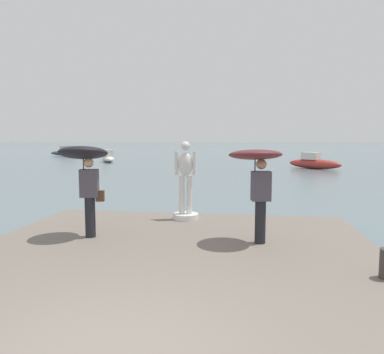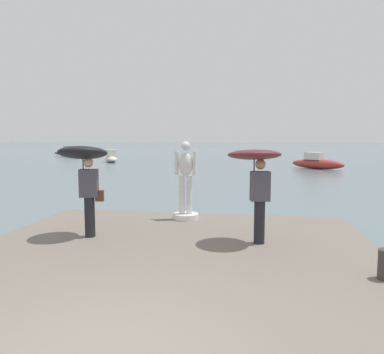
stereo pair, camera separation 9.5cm
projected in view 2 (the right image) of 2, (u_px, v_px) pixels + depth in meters
name	position (u px, v px, depth m)	size (l,w,h in m)	color
ground_plane	(234.00, 160.00, 42.92)	(400.00, 400.00, 0.00)	slate
pier	(153.00, 293.00, 5.64)	(7.94, 10.27, 0.40)	#70665B
statue_white_figure	(186.00, 188.00, 9.82)	(0.68, 0.68, 2.06)	silver
onlooker_left	(85.00, 165.00, 7.99)	(1.23, 1.25, 2.04)	black
onlooker_right	(256.00, 169.00, 7.49)	(1.26, 1.27, 1.96)	black
boat_near	(73.00, 152.00, 54.55)	(5.69, 2.78, 1.45)	#2D384C
boat_mid	(317.00, 163.00, 30.88)	(4.27, 3.77, 1.37)	#9E2D28
boat_rightward	(111.00, 158.00, 39.88)	(2.88, 3.96, 1.31)	silver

